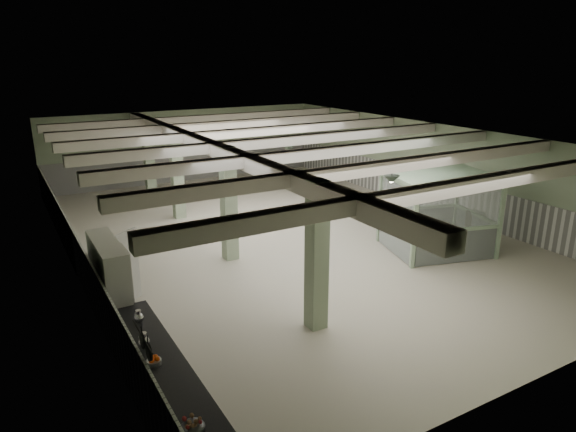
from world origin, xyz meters
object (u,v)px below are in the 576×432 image
walkin_cooler (112,285)px  guard_booth (439,199)px  prep_counter (161,383)px  filing_cabinet (474,227)px

walkin_cooler → guard_booth: size_ratio=0.58×
prep_counter → walkin_cooler: walkin_cooler is taller
prep_counter → guard_booth: size_ratio=1.34×
guard_booth → filing_cabinet: guard_booth is taller
walkin_cooler → prep_counter: bearing=-88.7°
prep_counter → filing_cabinet: 12.28m
guard_booth → filing_cabinet: 2.02m
guard_booth → prep_counter: bearing=-146.7°
prep_counter → guard_booth: guard_booth is taller
prep_counter → guard_booth: 10.85m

